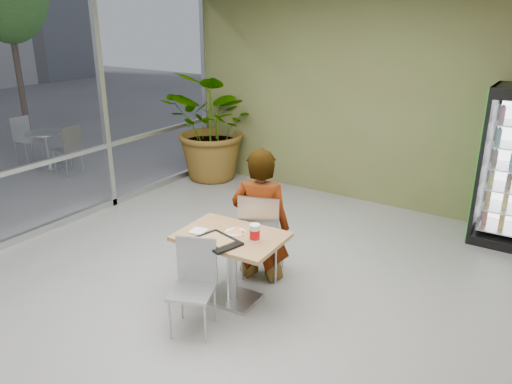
{
  "coord_description": "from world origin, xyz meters",
  "views": [
    {
      "loc": [
        2.85,
        -3.63,
        2.86
      ],
      "look_at": [
        0.05,
        0.59,
        1.0
      ],
      "focal_mm": 35.0,
      "sensor_mm": 36.0,
      "label": 1
    }
  ],
  "objects_px": {
    "dining_table": "(231,254)",
    "chair_far": "(261,230)",
    "cafeteria_tray": "(217,241)",
    "potted_plant": "(215,126)",
    "seated_woman": "(261,227)",
    "chair_near": "(194,277)",
    "soda_cup": "(255,233)"
  },
  "relations": [
    {
      "from": "dining_table",
      "to": "chair_far",
      "type": "distance_m",
      "value": 0.55
    },
    {
      "from": "cafeteria_tray",
      "to": "potted_plant",
      "type": "bearing_deg",
      "value": 128.07
    },
    {
      "from": "chair_far",
      "to": "seated_woman",
      "type": "xyz_separation_m",
      "value": [
        -0.03,
        0.05,
        0.01
      ]
    },
    {
      "from": "dining_table",
      "to": "seated_woman",
      "type": "height_order",
      "value": "seated_woman"
    },
    {
      "from": "dining_table",
      "to": "seated_woman",
      "type": "relative_size",
      "value": 0.6
    },
    {
      "from": "chair_near",
      "to": "seated_woman",
      "type": "relative_size",
      "value": 0.49
    },
    {
      "from": "dining_table",
      "to": "chair_near",
      "type": "bearing_deg",
      "value": -93.55
    },
    {
      "from": "chair_near",
      "to": "soda_cup",
      "type": "distance_m",
      "value": 0.7
    },
    {
      "from": "soda_cup",
      "to": "cafeteria_tray",
      "type": "xyz_separation_m",
      "value": [
        -0.29,
        -0.22,
        -0.08
      ]
    },
    {
      "from": "dining_table",
      "to": "potted_plant",
      "type": "relative_size",
      "value": 0.56
    },
    {
      "from": "chair_far",
      "to": "soda_cup",
      "type": "xyz_separation_m",
      "value": [
        0.29,
        -0.55,
        0.25
      ]
    },
    {
      "from": "dining_table",
      "to": "chair_far",
      "type": "height_order",
      "value": "chair_far"
    },
    {
      "from": "chair_far",
      "to": "seated_woman",
      "type": "height_order",
      "value": "seated_woman"
    },
    {
      "from": "soda_cup",
      "to": "seated_woman",
      "type": "bearing_deg",
      "value": 118.3
    },
    {
      "from": "chair_near",
      "to": "potted_plant",
      "type": "relative_size",
      "value": 0.46
    },
    {
      "from": "seated_woman",
      "to": "cafeteria_tray",
      "type": "distance_m",
      "value": 0.83
    },
    {
      "from": "chair_near",
      "to": "cafeteria_tray",
      "type": "distance_m",
      "value": 0.4
    },
    {
      "from": "dining_table",
      "to": "chair_far",
      "type": "xyz_separation_m",
      "value": [
        -0.0,
        0.55,
        0.05
      ]
    },
    {
      "from": "soda_cup",
      "to": "potted_plant",
      "type": "distance_m",
      "value": 4.22
    },
    {
      "from": "chair_far",
      "to": "seated_woman",
      "type": "bearing_deg",
      "value": -74.56
    },
    {
      "from": "chair_far",
      "to": "chair_near",
      "type": "distance_m",
      "value": 1.09
    },
    {
      "from": "soda_cup",
      "to": "potted_plant",
      "type": "relative_size",
      "value": 0.09
    },
    {
      "from": "dining_table",
      "to": "soda_cup",
      "type": "xyz_separation_m",
      "value": [
        0.29,
        -0.0,
        0.3
      ]
    },
    {
      "from": "chair_near",
      "to": "potted_plant",
      "type": "bearing_deg",
      "value": 102.48
    },
    {
      "from": "chair_near",
      "to": "potted_plant",
      "type": "distance_m",
      "value": 4.46
    },
    {
      "from": "chair_far",
      "to": "chair_near",
      "type": "height_order",
      "value": "chair_far"
    },
    {
      "from": "cafeteria_tray",
      "to": "soda_cup",
      "type": "bearing_deg",
      "value": 36.67
    },
    {
      "from": "chair_far",
      "to": "potted_plant",
      "type": "height_order",
      "value": "potted_plant"
    },
    {
      "from": "seated_woman",
      "to": "potted_plant",
      "type": "relative_size",
      "value": 0.94
    },
    {
      "from": "seated_woman",
      "to": "cafeteria_tray",
      "type": "bearing_deg",
      "value": 73.34
    },
    {
      "from": "dining_table",
      "to": "soda_cup",
      "type": "height_order",
      "value": "soda_cup"
    },
    {
      "from": "cafeteria_tray",
      "to": "potted_plant",
      "type": "relative_size",
      "value": 0.23
    }
  ]
}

